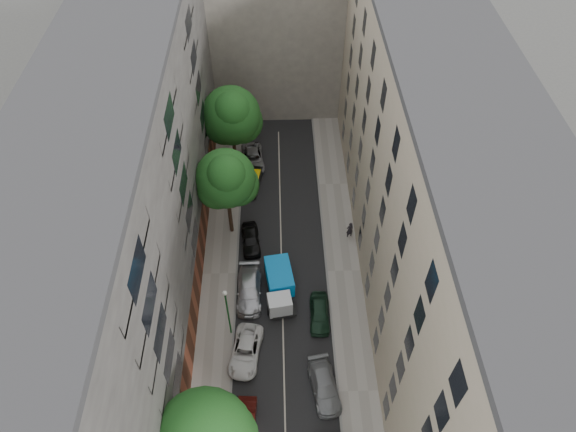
{
  "coord_description": "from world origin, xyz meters",
  "views": [
    {
      "loc": [
        -0.16,
        -26.66,
        37.29
      ],
      "look_at": [
        0.6,
        1.42,
        6.0
      ],
      "focal_mm": 32.0,
      "sensor_mm": 36.0,
      "label": 1
    }
  ],
  "objects_px": {
    "car_left_5": "(252,182)",
    "tree_far": "(232,118)",
    "tarp_truck": "(279,285)",
    "tree_mid": "(227,181)",
    "lamp_post": "(227,308)",
    "car_left_4": "(251,239)",
    "car_left_3": "(249,290)",
    "pedestrian": "(350,230)",
    "car_right_1": "(324,386)",
    "car_left_6": "(253,158)",
    "car_left_2": "(246,351)",
    "car_left_1": "(245,424)",
    "car_right_2": "(320,313)"
  },
  "relations": [
    {
      "from": "car_left_1",
      "to": "car_right_2",
      "type": "bearing_deg",
      "value": 59.99
    },
    {
      "from": "car_right_1",
      "to": "car_left_2",
      "type": "bearing_deg",
      "value": 143.76
    },
    {
      "from": "tree_far",
      "to": "tarp_truck",
      "type": "bearing_deg",
      "value": -75.09
    },
    {
      "from": "tarp_truck",
      "to": "tree_mid",
      "type": "xyz_separation_m",
      "value": [
        -4.32,
        7.08,
        5.47
      ]
    },
    {
      "from": "car_left_2",
      "to": "car_left_4",
      "type": "relative_size",
      "value": 1.17
    },
    {
      "from": "tarp_truck",
      "to": "car_left_1",
      "type": "xyz_separation_m",
      "value": [
        -2.58,
        -11.21,
        -0.66
      ]
    },
    {
      "from": "car_left_4",
      "to": "car_left_6",
      "type": "height_order",
      "value": "car_left_4"
    },
    {
      "from": "tree_far",
      "to": "car_left_1",
      "type": "bearing_deg",
      "value": -86.43
    },
    {
      "from": "car_left_4",
      "to": "car_left_6",
      "type": "bearing_deg",
      "value": 83.83
    },
    {
      "from": "tree_mid",
      "to": "car_left_4",
      "type": "bearing_deg",
      "value": -40.56
    },
    {
      "from": "car_left_1",
      "to": "car_left_4",
      "type": "height_order",
      "value": "car_left_4"
    },
    {
      "from": "car_left_4",
      "to": "car_left_5",
      "type": "xyz_separation_m",
      "value": [
        0.0,
        7.6,
        0.01
      ]
    },
    {
      "from": "car_left_4",
      "to": "car_left_5",
      "type": "height_order",
      "value": "car_left_5"
    },
    {
      "from": "car_left_5",
      "to": "tree_far",
      "type": "height_order",
      "value": "tree_far"
    },
    {
      "from": "car_left_4",
      "to": "tree_far",
      "type": "relative_size",
      "value": 0.41
    },
    {
      "from": "car_left_4",
      "to": "car_right_2",
      "type": "bearing_deg",
      "value": -60.1
    },
    {
      "from": "car_left_2",
      "to": "car_left_3",
      "type": "bearing_deg",
      "value": 97.88
    },
    {
      "from": "car_left_1",
      "to": "car_left_5",
      "type": "relative_size",
      "value": 0.93
    },
    {
      "from": "car_left_4",
      "to": "car_right_1",
      "type": "relative_size",
      "value": 0.88
    },
    {
      "from": "car_left_6",
      "to": "tree_mid",
      "type": "bearing_deg",
      "value": -106.28
    },
    {
      "from": "car_left_6",
      "to": "tree_mid",
      "type": "relative_size",
      "value": 0.49
    },
    {
      "from": "tarp_truck",
      "to": "car_right_1",
      "type": "xyz_separation_m",
      "value": [
        3.19,
        -8.61,
        -0.64
      ]
    },
    {
      "from": "tree_far",
      "to": "lamp_post",
      "type": "height_order",
      "value": "tree_far"
    },
    {
      "from": "car_left_3",
      "to": "pedestrian",
      "type": "height_order",
      "value": "pedestrian"
    },
    {
      "from": "car_left_1",
      "to": "car_left_6",
      "type": "height_order",
      "value": "car_left_6"
    },
    {
      "from": "tarp_truck",
      "to": "car_right_2",
      "type": "height_order",
      "value": "tarp_truck"
    },
    {
      "from": "car_left_1",
      "to": "car_left_3",
      "type": "height_order",
      "value": "car_left_3"
    },
    {
      "from": "car_left_2",
      "to": "pedestrian",
      "type": "relative_size",
      "value": 2.54
    },
    {
      "from": "car_left_4",
      "to": "car_left_6",
      "type": "distance_m",
      "value": 11.2
    },
    {
      "from": "tree_mid",
      "to": "pedestrian",
      "type": "relative_size",
      "value": 5.26
    },
    {
      "from": "car_left_3",
      "to": "tree_mid",
      "type": "distance_m",
      "value": 9.47
    },
    {
      "from": "car_left_5",
      "to": "car_left_4",
      "type": "bearing_deg",
      "value": -80.91
    },
    {
      "from": "car_left_3",
      "to": "lamp_post",
      "type": "distance_m",
      "value": 4.97
    },
    {
      "from": "car_left_1",
      "to": "car_right_2",
      "type": "xyz_separation_m",
      "value": [
        5.83,
        8.8,
        0.04
      ]
    },
    {
      "from": "car_left_4",
      "to": "car_left_5",
      "type": "bearing_deg",
      "value": 83.83
    },
    {
      "from": "car_left_3",
      "to": "pedestrian",
      "type": "relative_size",
      "value": 2.76
    },
    {
      "from": "car_left_4",
      "to": "lamp_post",
      "type": "xyz_separation_m",
      "value": [
        -1.4,
        -9.25,
        3.13
      ]
    },
    {
      "from": "car_left_2",
      "to": "car_left_5",
      "type": "height_order",
      "value": "car_left_5"
    },
    {
      "from": "tree_mid",
      "to": "car_left_5",
      "type": "bearing_deg",
      "value": 74.08
    },
    {
      "from": "car_left_5",
      "to": "car_left_1",
      "type": "bearing_deg",
      "value": -80.91
    },
    {
      "from": "car_left_2",
      "to": "car_left_5",
      "type": "xyz_separation_m",
      "value": [
        0.13,
        18.8,
        0.04
      ]
    },
    {
      "from": "car_right_2",
      "to": "tree_far",
      "type": "bearing_deg",
      "value": 114.44
    },
    {
      "from": "car_right_1",
      "to": "tree_far",
      "type": "height_order",
      "value": "tree_far"
    },
    {
      "from": "lamp_post",
      "to": "car_left_4",
      "type": "bearing_deg",
      "value": 81.39
    },
    {
      "from": "tree_mid",
      "to": "car_left_2",
      "type": "bearing_deg",
      "value": -82.78
    },
    {
      "from": "car_left_4",
      "to": "tree_far",
      "type": "bearing_deg",
      "value": 93.06
    },
    {
      "from": "tarp_truck",
      "to": "car_right_1",
      "type": "relative_size",
      "value": 1.18
    },
    {
      "from": "tree_far",
      "to": "pedestrian",
      "type": "xyz_separation_m",
      "value": [
        10.9,
        -9.92,
        -5.52
      ]
    },
    {
      "from": "tarp_truck",
      "to": "tree_mid",
      "type": "relative_size",
      "value": 0.55
    },
    {
      "from": "car_left_4",
      "to": "tree_far",
      "type": "height_order",
      "value": "tree_far"
    }
  ]
}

